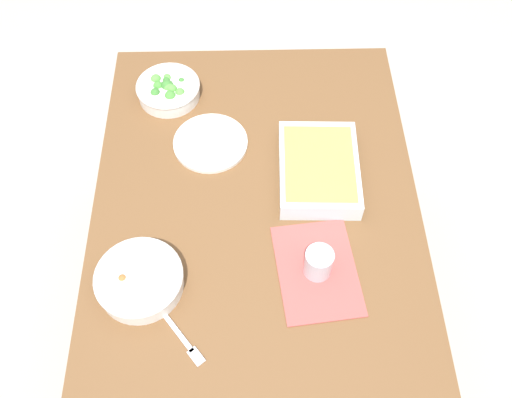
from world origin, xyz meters
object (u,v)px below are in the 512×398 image
side_plate (211,143)px  fork_on_table (183,340)px  stew_bowl (140,280)px  drink_cup (318,264)px  spoon_by_stew (146,300)px  baking_dish (319,168)px  broccoli_bowl (168,89)px

side_plate → fork_on_table: size_ratio=1.46×
side_plate → fork_on_table: (-0.60, 0.05, -0.00)m
stew_bowl → drink_cup: drink_cup is taller
drink_cup → spoon_by_stew: drink_cup is taller
stew_bowl → spoon_by_stew: stew_bowl is taller
side_plate → stew_bowl: bearing=160.1°
spoon_by_stew → fork_on_table: spoon_by_stew is taller
stew_bowl → spoon_by_stew: bearing=-161.3°
stew_bowl → fork_on_table: bearing=-142.2°
baking_dish → drink_cup: 0.30m
baking_dish → spoon_by_stew: (-0.37, 0.46, -0.03)m
broccoli_bowl → side_plate: 0.24m
drink_cup → spoon_by_stew: bearing=99.5°
side_plate → broccoli_bowl: bearing=34.3°
baking_dish → side_plate: (0.12, 0.31, -0.03)m
baking_dish → fork_on_table: (-0.48, 0.36, -0.03)m
side_plate → drink_cup: bearing=-146.3°
drink_cup → spoon_by_stew: (-0.07, 0.43, -0.03)m
broccoli_bowl → spoon_by_stew: 0.69m
baking_dish → side_plate: 0.33m
fork_on_table → side_plate: bearing=-4.9°
drink_cup → fork_on_table: bearing=117.9°
baking_dish → fork_on_table: bearing=142.9°
broccoli_bowl → fork_on_table: size_ratio=1.31×
stew_bowl → side_plate: 0.48m
broccoli_bowl → drink_cup: bearing=-146.1°
stew_bowl → broccoli_bowl: (0.65, -0.03, -0.00)m
baking_dish → fork_on_table: 0.60m
broccoli_bowl → side_plate: size_ratio=0.90×
spoon_by_stew → fork_on_table: (-0.10, -0.10, -0.00)m
stew_bowl → fork_on_table: (-0.14, -0.11, -0.03)m
side_plate → spoon_by_stew: size_ratio=1.28×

